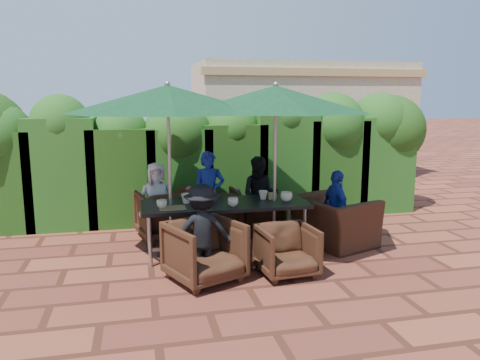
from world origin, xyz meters
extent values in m
plane|color=brown|center=(0.00, 0.00, 0.00)|extent=(80.00, 80.00, 0.00)
cube|color=black|center=(-0.02, 0.23, 0.72)|extent=(2.37, 0.90, 0.05)
cube|color=gray|center=(-0.02, 0.23, 0.12)|extent=(2.17, 0.05, 0.05)
cylinder|color=gray|center=(-1.11, -0.12, 0.35)|extent=(0.05, 0.05, 0.70)
cylinder|color=gray|center=(-1.11, 0.58, 0.35)|extent=(0.05, 0.05, 0.70)
cylinder|color=gray|center=(1.06, -0.12, 0.35)|extent=(0.05, 0.05, 0.70)
cylinder|color=gray|center=(1.06, 0.58, 0.35)|extent=(0.05, 0.05, 0.70)
cylinder|color=gray|center=(-0.80, 0.23, 0.01)|extent=(0.44, 0.44, 0.03)
cylinder|color=gray|center=(-0.80, 0.23, 1.20)|extent=(0.04, 0.04, 2.40)
cone|color=black|center=(-0.80, 0.23, 2.22)|extent=(2.74, 2.74, 0.38)
sphere|color=gray|center=(-0.80, 0.23, 2.42)|extent=(0.08, 0.08, 0.08)
cylinder|color=gray|center=(0.70, 0.19, 0.01)|extent=(0.44, 0.44, 0.03)
cylinder|color=gray|center=(0.70, 0.19, 1.20)|extent=(0.04, 0.04, 2.40)
cone|color=black|center=(0.70, 0.19, 2.22)|extent=(2.77, 2.77, 0.38)
sphere|color=gray|center=(0.70, 0.19, 2.42)|extent=(0.08, 0.08, 0.08)
imported|color=black|center=(-0.83, 1.18, 0.43)|extent=(0.98, 0.94, 0.86)
imported|color=black|center=(-0.06, 1.07, 0.43)|extent=(0.85, 0.80, 0.85)
imported|color=black|center=(0.73, 1.19, 0.36)|extent=(0.76, 0.72, 0.73)
imported|color=black|center=(-0.47, -0.77, 0.42)|extent=(1.05, 1.02, 0.83)
imported|color=black|center=(0.58, -0.80, 0.35)|extent=(0.75, 0.71, 0.71)
imported|color=black|center=(1.67, 0.24, 0.50)|extent=(1.08, 1.32, 0.99)
imported|color=silver|center=(-0.95, 1.22, 0.61)|extent=(0.64, 0.42, 1.23)
imported|color=navy|center=(-0.12, 1.12, 0.70)|extent=(0.55, 0.47, 1.39)
imported|color=black|center=(0.73, 1.09, 0.65)|extent=(0.72, 0.59, 1.29)
imported|color=black|center=(-0.48, -0.65, 0.60)|extent=(0.78, 0.39, 1.19)
imported|color=navy|center=(1.67, 0.17, 0.59)|extent=(0.40, 0.71, 1.17)
imported|color=#E85283|center=(-0.41, 1.34, 0.40)|extent=(0.32, 0.28, 0.80)
imported|color=#8D52B2|center=(0.39, 1.26, 0.37)|extent=(0.31, 0.28, 0.74)
imported|color=#227C3C|center=(1.43, 4.17, 0.80)|extent=(1.58, 0.91, 1.60)
imported|color=#E85283|center=(2.55, 4.26, 0.89)|extent=(0.96, 0.72, 1.79)
imported|color=gray|center=(3.09, 4.34, 0.82)|extent=(1.01, 1.13, 1.64)
imported|color=beige|center=(-0.93, 0.10, 0.81)|extent=(0.15, 0.15, 0.11)
imported|color=beige|center=(-0.57, 0.31, 0.82)|extent=(0.15, 0.15, 0.14)
imported|color=beige|center=(0.04, -0.01, 0.81)|extent=(0.15, 0.15, 0.12)
imported|color=beige|center=(0.57, 0.33, 0.81)|extent=(0.14, 0.14, 0.13)
imported|color=beige|center=(0.87, 0.13, 0.82)|extent=(0.18, 0.18, 0.14)
cylinder|color=#B20C0A|center=(-0.25, 0.28, 0.83)|extent=(0.04, 0.04, 0.17)
cylinder|color=#4C230C|center=(-0.16, 0.34, 0.83)|extent=(0.04, 0.04, 0.17)
cube|color=olive|center=(-0.79, 0.03, 0.76)|extent=(0.35, 0.25, 0.02)
cube|color=tan|center=(-0.28, 0.25, 0.80)|extent=(0.12, 0.06, 0.10)
cube|color=tan|center=(0.70, 0.31, 0.80)|extent=(0.12, 0.06, 0.10)
cube|color=#163B10|center=(-3.50, 2.30, 0.85)|extent=(1.15, 0.95, 1.69)
cube|color=#163B10|center=(-2.50, 2.30, 0.95)|extent=(1.15, 0.95, 1.90)
sphere|color=#163B10|center=(-2.50, 2.30, 1.80)|extent=(1.00, 1.00, 1.00)
cube|color=#163B10|center=(-1.50, 2.30, 0.86)|extent=(1.15, 0.95, 1.71)
sphere|color=#163B10|center=(-1.50, 2.30, 1.61)|extent=(0.96, 0.96, 0.96)
cube|color=#163B10|center=(-0.50, 2.30, 0.85)|extent=(1.15, 0.95, 1.69)
sphere|color=#163B10|center=(-0.50, 2.30, 1.59)|extent=(1.22, 1.22, 1.22)
cube|color=#163B10|center=(0.50, 2.30, 0.88)|extent=(1.15, 0.95, 1.76)
sphere|color=#163B10|center=(0.50, 2.30, 1.66)|extent=(1.02, 1.02, 1.02)
cube|color=#163B10|center=(1.50, 2.30, 0.99)|extent=(1.15, 0.95, 1.99)
sphere|color=#163B10|center=(1.50, 2.30, 1.89)|extent=(1.03, 1.03, 1.03)
cube|color=#163B10|center=(2.50, 2.30, 0.91)|extent=(1.15, 0.95, 1.81)
sphere|color=#163B10|center=(2.50, 2.30, 1.71)|extent=(1.26, 1.26, 1.26)
cube|color=#163B10|center=(3.50, 2.30, 0.93)|extent=(1.15, 0.95, 1.86)
sphere|color=#163B10|center=(3.50, 2.30, 1.76)|extent=(1.16, 1.16, 1.16)
sphere|color=#163B10|center=(3.80, 2.40, 1.60)|extent=(1.40, 1.40, 1.40)
cube|color=beige|center=(3.50, 7.00, 1.60)|extent=(6.00, 3.00, 3.20)
cube|color=tan|center=(3.50, 5.55, 2.90)|extent=(6.20, 0.25, 0.20)
camera|label=1|loc=(-1.25, -6.22, 2.23)|focal=35.00mm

